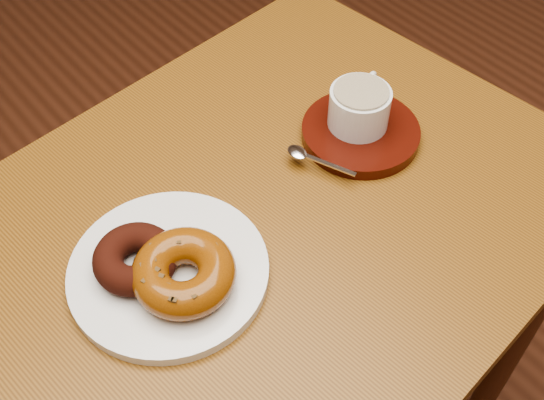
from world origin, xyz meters
TOP-DOWN VIEW (x-y plane):
  - cafe_table at (0.30, 0.16)m, footprint 0.94×0.75m
  - donut_plate at (0.16, 0.16)m, footprint 0.24×0.24m
  - donut_cinnamon at (0.13, 0.18)m, footprint 0.12×0.12m
  - donut_caramel at (0.16, 0.12)m, footprint 0.12×0.12m
  - saucer at (0.50, 0.18)m, footprint 0.20×0.20m
  - coffee_cup at (0.51, 0.19)m, footprint 0.11×0.09m
  - teaspoon at (0.40, 0.19)m, footprint 0.05×0.10m

SIDE VIEW (x-z plane):
  - cafe_table at x=0.30m, z-range 0.28..1.10m
  - donut_plate at x=0.16m, z-range 0.82..0.84m
  - saucer at x=0.50m, z-range 0.82..0.84m
  - teaspoon at x=0.40m, z-range 0.84..0.85m
  - donut_cinnamon at x=0.13m, z-range 0.84..0.87m
  - donut_caramel at x=0.16m, z-range 0.84..0.88m
  - coffee_cup at x=0.51m, z-range 0.84..0.90m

